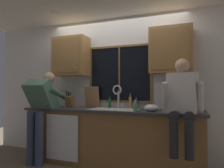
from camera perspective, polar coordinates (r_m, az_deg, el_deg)
The scene contains 24 objects.
back_wall at distance 3.85m, azimuth 1.26°, elevation -1.05°, with size 5.34×0.12×2.55m, color silver.
ceiling_downlight_left at distance 3.89m, azimuth -15.24°, elevation 18.04°, with size 0.14×0.14×0.01m, color #FFEAB2.
window_glass at distance 3.77m, azimuth 2.05°, elevation 2.76°, with size 1.10×0.02×0.95m, color black.
window_frame_top at distance 3.83m, azimuth 2.00°, elevation 10.15°, with size 1.17×0.02×0.04m, color brown.
window_frame_bottom at distance 3.76m, azimuth 2.01°, elevation -4.75°, with size 1.17×0.02×0.04m, color brown.
window_frame_left at distance 3.98m, azimuth -5.78°, elevation 2.55°, with size 0.04×0.02×0.95m, color brown.
window_frame_right at distance 3.62m, azimuth 10.57°, elevation 2.95°, with size 0.04×0.02×0.95m, color brown.
window_mullion_center at distance 3.76m, azimuth 2.00°, elevation 2.77°, with size 0.02×0.02×0.95m, color brown.
lower_cabinet_run at distance 3.61m, azimuth -0.63°, elevation -14.39°, with size 2.94×0.58×0.88m, color olive.
countertop at distance 3.52m, azimuth -0.75°, elevation -7.14°, with size 3.00×0.62×0.04m, color #38383D.
dishwasher_front at distance 3.66m, azimuth -13.42°, elevation -13.90°, with size 0.60×0.02×0.74m, color white.
upper_cabinet_left at distance 4.04m, azimuth -11.08°, elevation 7.28°, with size 0.65×0.36×0.72m.
upper_cabinet_right at distance 3.47m, azimuth 15.69°, elevation 8.75°, with size 0.65×0.36×0.72m.
sink at distance 3.51m, azimuth 0.53°, elevation -8.43°, with size 0.80×0.46×0.21m.
faucet at distance 3.65m, azimuth 1.61°, elevation -2.63°, with size 0.18×0.09×0.40m.
person_standing at distance 3.83m, azimuth -18.68°, elevation -5.66°, with size 0.53×0.69×1.57m.
person_sitting_on_counter at distance 3.01m, azimuth 18.48°, elevation -4.16°, with size 0.54×0.64×1.26m.
knife_block at distance 3.88m, azimuth -11.28°, elevation -4.67°, with size 0.12×0.18×0.32m.
cutting_board at distance 3.88m, azimuth -5.44°, elevation -3.52°, with size 0.28×0.02×0.38m, color #997047.
mixing_bowl at distance 3.25m, azimuth 10.61°, elevation -6.35°, with size 0.22×0.22×0.11m, color silver.
soap_dispenser at distance 3.19m, azimuth 6.33°, elevation -6.17°, with size 0.06×0.07×0.17m.
bottle_green_glass at distance 3.59m, azimuth 6.56°, elevation -5.38°, with size 0.06×0.06×0.20m.
bottle_tall_clear at distance 3.76m, azimuth -0.64°, elevation -5.17°, with size 0.05×0.05×0.21m.
bottle_amber_small at distance 3.62m, azimuth 5.00°, elevation -4.95°, with size 0.06×0.06×0.26m.
Camera 1 is at (1.27, -3.57, 1.25)m, focal length 33.76 mm.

